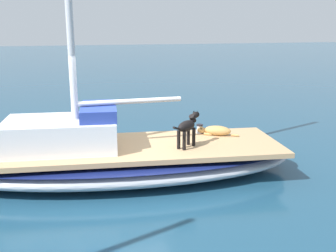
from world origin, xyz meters
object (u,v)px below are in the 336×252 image
object	(u,v)px
sailboat_main	(122,161)
dog_black	(188,127)
dog_tan	(216,131)
deck_winch	(200,129)

from	to	relation	value
sailboat_main	dog_black	size ratio (longest dim) A/B	9.58
dog_tan	deck_winch	distance (m)	0.39
sailboat_main	deck_winch	world-z (taller)	deck_winch
dog_tan	sailboat_main	bearing A→B (deg)	95.59
dog_black	deck_winch	distance (m)	1.15
sailboat_main	dog_black	bearing A→B (deg)	-108.95
dog_black	dog_tan	world-z (taller)	dog_black
dog_tan	deck_winch	xyz separation A→B (m)	(0.26, 0.29, -0.01)
sailboat_main	dog_black	xyz separation A→B (m)	(-0.44, -1.29, 0.75)
dog_black	sailboat_main	bearing A→B (deg)	71.05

